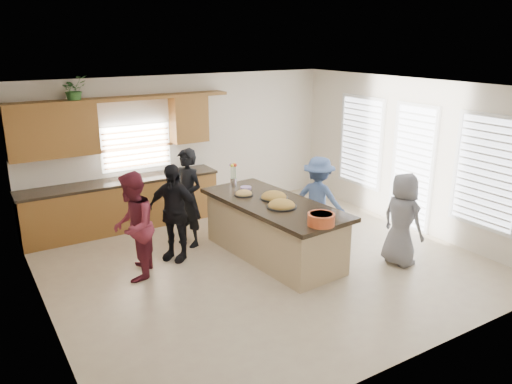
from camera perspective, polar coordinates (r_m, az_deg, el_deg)
floor at (r=8.15m, az=0.83°, el=-8.08°), size 6.50×6.50×0.00m
room_shell at (r=7.54m, az=0.89°, el=5.09°), size 6.52×6.02×2.81m
back_cabinetry at (r=9.63m, az=-15.46°, el=1.11°), size 4.08×0.66×2.46m
right_wall_glazing at (r=9.65m, az=17.68°, el=3.59°), size 0.06×4.00×2.25m
island at (r=8.22m, az=2.00°, el=-4.43°), size 1.37×2.79×0.95m
platter_front at (r=7.80m, az=2.95°, el=-1.56°), size 0.47×0.47×0.19m
platter_mid at (r=8.21m, az=2.05°, el=-0.58°), size 0.46×0.46×0.19m
platter_back at (r=8.37m, az=-1.42°, el=-0.22°), size 0.32×0.32×0.13m
salad_bowl at (r=7.10m, az=7.46°, el=-3.05°), size 0.39×0.39×0.17m
clear_cup at (r=7.46m, az=8.85°, el=-2.44°), size 0.07×0.07×0.10m
plate_stack at (r=8.71m, az=-1.18°, el=0.46°), size 0.19×0.19×0.04m
flower_vase at (r=8.82m, az=-2.59°, el=2.04°), size 0.14×0.14×0.42m
potted_plant at (r=9.26m, az=-20.09°, el=10.95°), size 0.54×0.51×0.47m
woman_left_back at (r=8.63m, az=-7.82°, el=-0.67°), size 0.59×0.72×1.71m
woman_left_mid at (r=7.59m, az=-13.87°, el=-3.84°), size 0.92×1.00×1.64m
woman_left_front at (r=8.12m, az=-9.42°, el=-2.31°), size 0.88×0.99×1.61m
woman_right_back at (r=8.80m, az=7.13°, el=-0.89°), size 1.00×1.14×1.53m
woman_right_front at (r=8.18m, az=16.37°, el=-3.03°), size 0.51×0.76×1.50m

